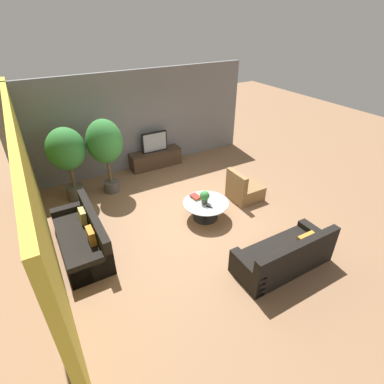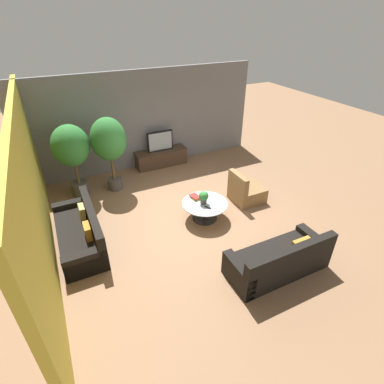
{
  "view_description": "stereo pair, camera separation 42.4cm",
  "coord_description": "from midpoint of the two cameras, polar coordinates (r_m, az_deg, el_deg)",
  "views": [
    {
      "loc": [
        -3.05,
        -5.38,
        4.48
      ],
      "look_at": [
        0.13,
        0.15,
        0.55
      ],
      "focal_mm": 28.0,
      "sensor_mm": 36.0,
      "label": 1
    },
    {
      "loc": [
        -2.68,
        -5.58,
        4.48
      ],
      "look_at": [
        0.13,
        0.15,
        0.55
      ],
      "focal_mm": 28.0,
      "sensor_mm": 36.0,
      "label": 2
    }
  ],
  "objects": [
    {
      "name": "ground_plane",
      "position": [
        7.63,
        -1.87,
        -4.3
      ],
      "size": [
        24.0,
        24.0,
        0.0
      ],
      "primitive_type": "plane",
      "color": "#8C6647"
    },
    {
      "name": "back_wall_stone",
      "position": [
        9.67,
        -11.47,
        13.07
      ],
      "size": [
        7.4,
        0.12,
        3.0
      ],
      "primitive_type": "cube",
      "color": "slate",
      "rests_on": "ground"
    },
    {
      "name": "side_wall_left",
      "position": [
        6.42,
        -29.62,
        -0.5
      ],
      "size": [
        0.12,
        7.4,
        3.0
      ],
      "primitive_type": "cube",
      "color": "gold",
      "rests_on": "ground"
    },
    {
      "name": "media_console",
      "position": [
        9.94,
        -8.17,
        6.33
      ],
      "size": [
        1.69,
        0.5,
        0.54
      ],
      "color": "#473323",
      "rests_on": "ground"
    },
    {
      "name": "television",
      "position": [
        9.71,
        -8.42,
        9.39
      ],
      "size": [
        0.83,
        0.13,
        0.64
      ],
      "color": "black",
      "rests_on": "media_console"
    },
    {
      "name": "coffee_table",
      "position": [
        7.33,
        0.97,
        -2.9
      ],
      "size": [
        1.11,
        1.11,
        0.45
      ],
      "color": "black",
      "rests_on": "ground"
    },
    {
      "name": "couch_by_wall",
      "position": [
        6.96,
        -21.77,
        -8.16
      ],
      "size": [
        0.84,
        2.17,
        0.84
      ],
      "rotation": [
        0.0,
        0.0,
        -1.57
      ],
      "color": "black",
      "rests_on": "ground"
    },
    {
      "name": "couch_near_entry",
      "position": [
        6.27,
        15.3,
        -11.73
      ],
      "size": [
        2.03,
        0.84,
        0.84
      ],
      "rotation": [
        0.0,
        0.0,
        3.14
      ],
      "color": "black",
      "rests_on": "ground"
    },
    {
      "name": "armchair_wicker",
      "position": [
        8.19,
        8.4,
        0.36
      ],
      "size": [
        0.8,
        0.76,
        0.86
      ],
      "rotation": [
        0.0,
        0.0,
        1.57
      ],
      "color": "olive",
      "rests_on": "ground"
    },
    {
      "name": "potted_palm_tall",
      "position": [
        8.33,
        -24.14,
        6.84
      ],
      "size": [
        0.95,
        0.95,
        2.01
      ],
      "color": "#514C47",
      "rests_on": "ground"
    },
    {
      "name": "potted_palm_corner",
      "position": [
        8.31,
        -17.7,
        8.7
      ],
      "size": [
        0.94,
        0.94,
        2.1
      ],
      "color": "#514C47",
      "rests_on": "ground"
    },
    {
      "name": "potted_plant_tabletop",
      "position": [
        7.13,
        0.72,
        -0.91
      ],
      "size": [
        0.23,
        0.23,
        0.33
      ],
      "color": "#514C47",
      "rests_on": "coffee_table"
    },
    {
      "name": "book_stack",
      "position": [
        7.42,
        -0.89,
        -0.93
      ],
      "size": [
        0.24,
        0.31,
        0.06
      ],
      "color": "gold",
      "rests_on": "coffee_table"
    },
    {
      "name": "remote_black",
      "position": [
        7.08,
        1.61,
        -2.88
      ],
      "size": [
        0.11,
        0.16,
        0.02
      ],
      "primitive_type": "cube",
      "rotation": [
        0.0,
        0.0,
        0.49
      ],
      "color": "black",
      "rests_on": "coffee_table"
    }
  ]
}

